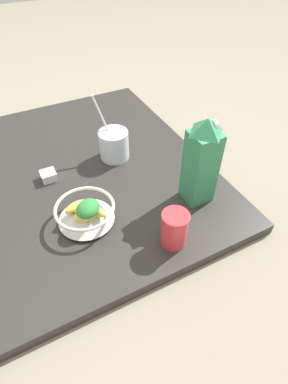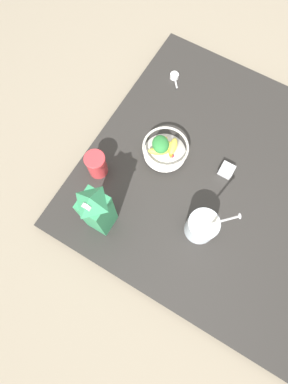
{
  "view_description": "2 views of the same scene",
  "coord_description": "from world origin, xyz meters",
  "px_view_note": "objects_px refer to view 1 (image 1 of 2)",
  "views": [
    {
      "loc": [
        -0.88,
        0.09,
        0.75
      ],
      "look_at": [
        -0.28,
        -0.22,
        0.1
      ],
      "focal_mm": 28.0,
      "sensor_mm": 36.0,
      "label": 1
    },
    {
      "loc": [
        -0.06,
        -0.53,
        1.15
      ],
      "look_at": [
        -0.24,
        -0.23,
        0.09
      ],
      "focal_mm": 28.0,
      "sensor_mm": 36.0,
      "label": 2
    }
  ],
  "objects_px": {
    "yogurt_tub": "(114,143)",
    "spice_jar": "(49,176)",
    "drinking_cup": "(174,228)",
    "fruit_bowl": "(86,212)",
    "milk_carton": "(201,162)"
  },
  "relations": [
    {
      "from": "fruit_bowl",
      "to": "drinking_cup",
      "type": "bearing_deg",
      "value": -133.72
    },
    {
      "from": "yogurt_tub",
      "to": "drinking_cup",
      "type": "relative_size",
      "value": 2.03
    },
    {
      "from": "yogurt_tub",
      "to": "spice_jar",
      "type": "height_order",
      "value": "yogurt_tub"
    },
    {
      "from": "milk_carton",
      "to": "drinking_cup",
      "type": "height_order",
      "value": "milk_carton"
    },
    {
      "from": "yogurt_tub",
      "to": "drinking_cup",
      "type": "distance_m",
      "value": 0.46
    },
    {
      "from": "fruit_bowl",
      "to": "spice_jar",
      "type": "bearing_deg",
      "value": 12.34
    },
    {
      "from": "yogurt_tub",
      "to": "spice_jar",
      "type": "relative_size",
      "value": 4.51
    },
    {
      "from": "fruit_bowl",
      "to": "yogurt_tub",
      "type": "relative_size",
      "value": 0.78
    },
    {
      "from": "spice_jar",
      "to": "yogurt_tub",
      "type": "bearing_deg",
      "value": -86.58
    },
    {
      "from": "fruit_bowl",
      "to": "milk_carton",
      "type": "bearing_deg",
      "value": -99.76
    },
    {
      "from": "drinking_cup",
      "to": "spice_jar",
      "type": "distance_m",
      "value": 0.51
    },
    {
      "from": "fruit_bowl",
      "to": "drinking_cup",
      "type": "xyz_separation_m",
      "value": [
        -0.19,
        -0.2,
        0.02
      ]
    },
    {
      "from": "fruit_bowl",
      "to": "yogurt_tub",
      "type": "distance_m",
      "value": 0.34
    },
    {
      "from": "fruit_bowl",
      "to": "drinking_cup",
      "type": "distance_m",
      "value": 0.27
    },
    {
      "from": "fruit_bowl",
      "to": "drinking_cup",
      "type": "height_order",
      "value": "drinking_cup"
    }
  ]
}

